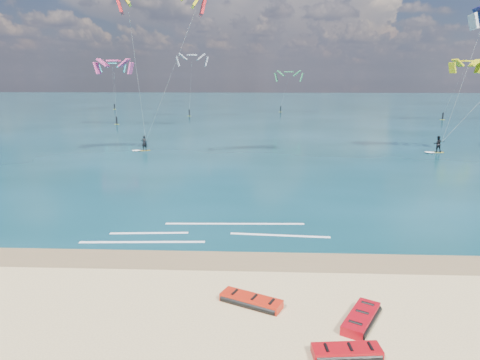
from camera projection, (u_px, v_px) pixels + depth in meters
The scene contains 10 objects.
ground at pixel (236, 143), 56.65m from camera, with size 320.00×320.00×0.00m, color tan.
wet_sand_strip at pixel (197, 259), 20.76m from camera, with size 320.00×2.40×0.01m, color brown.
sea at pixel (248, 107), 118.74m from camera, with size 320.00×200.00×0.04m, color #092F33.
packed_kite_left at pixel (346, 356), 13.64m from camera, with size 2.37×1.00×0.36m, color #A60810, non-canonical shape.
packed_kite_mid at pixel (251, 304), 16.71m from camera, with size 2.65×1.06×0.38m, color red, non-canonical shape.
packed_kite_right at pixel (361, 323), 15.47m from camera, with size 2.54×1.15×0.42m, color #A90712, non-canonical shape.
kitesurfer_main at pixel (152, 70), 44.58m from camera, with size 11.54×9.35×18.27m.
kitesurfer_far at pixel (480, 71), 44.91m from camera, with size 12.57×5.92×17.45m.
shoreline_foam at pixel (206, 233), 24.20m from camera, with size 13.53×3.67×0.01m.
distant_kites at pixel (228, 90), 88.64m from camera, with size 80.48×37.67×12.64m.
Camera 1 is at (2.92, -16.13, 8.72)m, focal length 32.00 mm.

